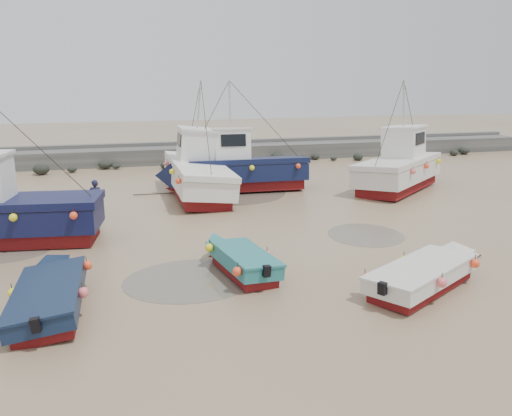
# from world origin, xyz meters

# --- Properties ---
(ground) EXTENTS (120.00, 120.00, 0.00)m
(ground) POSITION_xyz_m (0.00, 0.00, 0.00)
(ground) COLOR #958260
(ground) RESTS_ON ground
(seawall) EXTENTS (60.00, 4.92, 1.50)m
(seawall) POSITION_xyz_m (0.05, 21.99, 0.63)
(seawall) COLOR #5E5D59
(seawall) RESTS_ON ground
(puddle_a) EXTENTS (4.44, 4.44, 0.01)m
(puddle_a) POSITION_xyz_m (-1.67, -1.11, 0.00)
(puddle_a) COLOR #61594D
(puddle_a) RESTS_ON ground
(puddle_b) EXTENTS (3.17, 3.17, 0.01)m
(puddle_b) POSITION_xyz_m (6.04, 1.83, 0.00)
(puddle_b) COLOR #61594D
(puddle_b) RESTS_ON ground
(puddle_c) EXTENTS (3.42, 3.42, 0.01)m
(puddle_c) POSITION_xyz_m (-8.23, 3.29, 0.00)
(puddle_c) COLOR #61594D
(puddle_c) RESTS_ON ground
(puddle_d) EXTENTS (6.06, 6.06, 0.01)m
(puddle_d) POSITION_xyz_m (2.18, 10.75, 0.00)
(puddle_d) COLOR #61594D
(puddle_d) RESTS_ON ground
(dinghy_1) EXTENTS (2.29, 6.40, 1.43)m
(dinghy_1) POSITION_xyz_m (-5.74, -2.19, 0.54)
(dinghy_1) COLOR maroon
(dinghy_1) RESTS_ON ground
(dinghy_2) EXTENTS (2.18, 5.26, 1.43)m
(dinghy_2) POSITION_xyz_m (0.00, -0.83, 0.56)
(dinghy_2) COLOR maroon
(dinghy_2) RESTS_ON ground
(dinghy_3) EXTENTS (6.13, 3.93, 1.43)m
(dinghy_3) POSITION_xyz_m (5.48, -3.55, 0.54)
(dinghy_3) COLOR maroon
(dinghy_3) RESTS_ON ground
(cabin_boat_1) EXTENTS (3.40, 11.41, 6.22)m
(cabin_boat_1) POSITION_xyz_m (0.08, 11.28, 1.30)
(cabin_boat_1) COLOR maroon
(cabin_boat_1) RESTS_ON ground
(cabin_boat_2) EXTENTS (9.98, 3.11, 6.22)m
(cabin_boat_2) POSITION_xyz_m (2.59, 11.27, 1.34)
(cabin_boat_2) COLOR maroon
(cabin_boat_2) RESTS_ON ground
(cabin_boat_3) EXTENTS (8.61, 7.20, 6.22)m
(cabin_boat_3) POSITION_xyz_m (12.14, 9.46, 1.35)
(cabin_boat_3) COLOR maroon
(cabin_boat_3) RESTS_ON ground
(person) EXTENTS (0.65, 0.43, 1.76)m
(person) POSITION_xyz_m (-5.04, 7.71, 0.00)
(person) COLOR #1B1C38
(person) RESTS_ON ground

